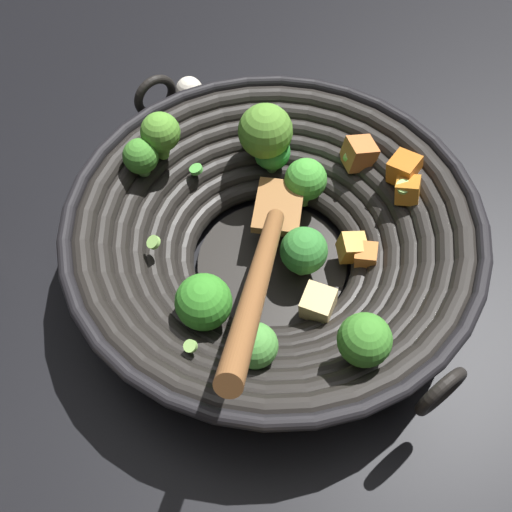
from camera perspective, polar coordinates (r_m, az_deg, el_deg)
The scene contains 3 objects.
ground_plane at distance 0.65m, azimuth 1.55°, elevation -1.06°, with size 4.00×4.00×0.00m, color black.
wok at distance 0.60m, azimuth 1.66°, elevation 2.10°, with size 0.44×0.42×0.24m.
garlic_bulb at distance 0.82m, azimuth -6.47°, elevation 15.62°, with size 0.04×0.04×0.04m, color silver.
Camera 1 is at (0.34, -0.07, 0.55)m, focal length 41.37 mm.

